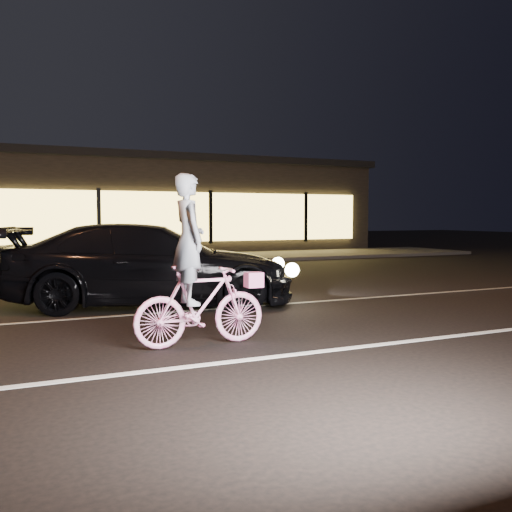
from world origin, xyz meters
name	(u,v)px	position (x,y,z in m)	size (l,w,h in m)	color
ground	(273,329)	(0.00, 0.00, 0.00)	(90.00, 90.00, 0.00)	black
lane_stripe_near	(328,350)	(0.00, -1.50, 0.00)	(60.00, 0.12, 0.01)	silver
lane_stripe_far	(223,308)	(0.00, 2.00, 0.00)	(60.00, 0.10, 0.01)	gray
sidewalk	(108,261)	(0.00, 13.00, 0.06)	(30.00, 4.00, 0.12)	#383533
storefront	(83,205)	(0.00, 18.97, 2.15)	(25.40, 8.42, 4.20)	black
cyclist	(197,286)	(-1.36, -0.60, 0.77)	(1.71, 0.59, 2.15)	#FB3A9C
sedan	(151,265)	(-1.07, 2.84, 0.75)	(5.54, 3.48, 1.50)	black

